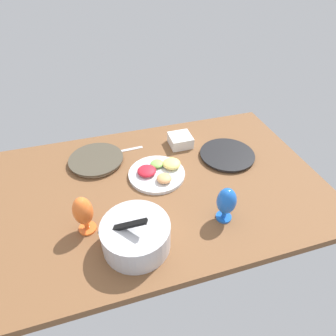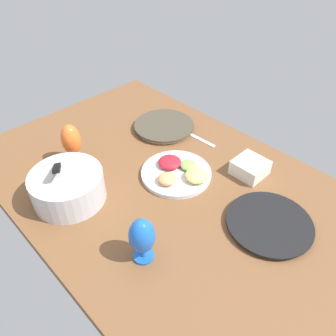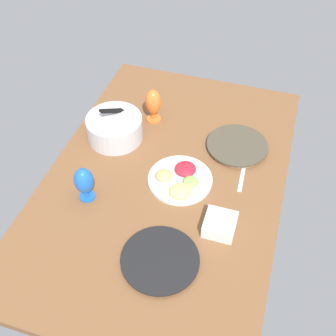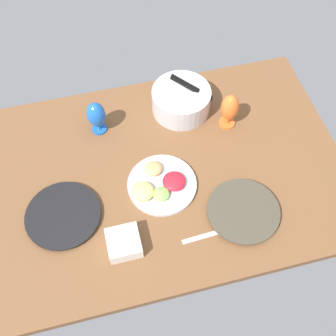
{
  "view_description": "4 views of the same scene",
  "coord_description": "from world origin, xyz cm",
  "px_view_note": "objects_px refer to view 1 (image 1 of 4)",
  "views": [
    {
      "loc": [
        26.27,
        100.55,
        97.15
      ],
      "look_at": [
        -4.78,
        -2.8,
        7.08
      ],
      "focal_mm": 30.73,
      "sensor_mm": 36.0,
      "label": 1
    },
    {
      "loc": [
        -71.13,
        66.48,
        89.91
      ],
      "look_at": [
        -0.53,
        -1.77,
        7.08
      ],
      "focal_mm": 35.4,
      "sensor_mm": 36.0,
      "label": 2
    },
    {
      "loc": [
        -120.72,
        -39.05,
        140.6
      ],
      "look_at": [
        -0.37,
        -1.46,
        7.08
      ],
      "focal_mm": 45.17,
      "sensor_mm": 36.0,
      "label": 3
    },
    {
      "loc": [
        -18.0,
        -88.81,
        148.29
      ],
      "look_at": [
        3.44,
        -3.43,
        7.08
      ],
      "focal_mm": 43.65,
      "sensor_mm": 36.0,
      "label": 4
    }
  ],
  "objects_px": {
    "mixing_bowl": "(136,235)",
    "fruit_platter": "(158,172)",
    "dinner_plate_left": "(227,155)",
    "dinner_plate_right": "(96,160)",
    "hurricane_glass_orange": "(83,212)",
    "square_bowl_white": "(180,140)",
    "hurricane_glass_blue": "(226,202)"
  },
  "relations": [
    {
      "from": "dinner_plate_left",
      "to": "square_bowl_white",
      "type": "relative_size",
      "value": 2.42
    },
    {
      "from": "dinner_plate_right",
      "to": "square_bowl_white",
      "type": "height_order",
      "value": "square_bowl_white"
    },
    {
      "from": "dinner_plate_left",
      "to": "hurricane_glass_blue",
      "type": "height_order",
      "value": "hurricane_glass_blue"
    },
    {
      "from": "fruit_platter",
      "to": "hurricane_glass_orange",
      "type": "xyz_separation_m",
      "value": [
        0.37,
        0.25,
        0.09
      ]
    },
    {
      "from": "dinner_plate_left",
      "to": "hurricane_glass_blue",
      "type": "relative_size",
      "value": 1.77
    },
    {
      "from": "mixing_bowl",
      "to": "fruit_platter",
      "type": "bearing_deg",
      "value": -116.65
    },
    {
      "from": "mixing_bowl",
      "to": "hurricane_glass_blue",
      "type": "xyz_separation_m",
      "value": [
        -0.39,
        -0.03,
        0.04
      ]
    },
    {
      "from": "hurricane_glass_orange",
      "to": "mixing_bowl",
      "type": "bearing_deg",
      "value": 143.33
    },
    {
      "from": "dinner_plate_left",
      "to": "fruit_platter",
      "type": "distance_m",
      "value": 0.41
    },
    {
      "from": "dinner_plate_left",
      "to": "dinner_plate_right",
      "type": "distance_m",
      "value": 0.72
    },
    {
      "from": "square_bowl_white",
      "to": "dinner_plate_right",
      "type": "bearing_deg",
      "value": 2.65
    },
    {
      "from": "dinner_plate_right",
      "to": "hurricane_glass_orange",
      "type": "height_order",
      "value": "hurricane_glass_orange"
    },
    {
      "from": "dinner_plate_right",
      "to": "hurricane_glass_orange",
      "type": "relative_size",
      "value": 1.6
    },
    {
      "from": "hurricane_glass_orange",
      "to": "hurricane_glass_blue",
      "type": "height_order",
      "value": "hurricane_glass_orange"
    },
    {
      "from": "dinner_plate_right",
      "to": "dinner_plate_left",
      "type": "bearing_deg",
      "value": 167.2
    },
    {
      "from": "mixing_bowl",
      "to": "fruit_platter",
      "type": "height_order",
      "value": "mixing_bowl"
    },
    {
      "from": "dinner_plate_left",
      "to": "mixing_bowl",
      "type": "height_order",
      "value": "mixing_bowl"
    },
    {
      "from": "fruit_platter",
      "to": "square_bowl_white",
      "type": "bearing_deg",
      "value": -131.14
    },
    {
      "from": "hurricane_glass_orange",
      "to": "square_bowl_white",
      "type": "height_order",
      "value": "hurricane_glass_orange"
    },
    {
      "from": "dinner_plate_right",
      "to": "fruit_platter",
      "type": "bearing_deg",
      "value": 145.82
    },
    {
      "from": "dinner_plate_left",
      "to": "square_bowl_white",
      "type": "distance_m",
      "value": 0.28
    },
    {
      "from": "hurricane_glass_orange",
      "to": "square_bowl_white",
      "type": "xyz_separation_m",
      "value": [
        -0.57,
        -0.47,
        -0.07
      ]
    },
    {
      "from": "hurricane_glass_orange",
      "to": "hurricane_glass_blue",
      "type": "bearing_deg",
      "value": 169.36
    },
    {
      "from": "dinner_plate_left",
      "to": "dinner_plate_right",
      "type": "bearing_deg",
      "value": -12.8
    },
    {
      "from": "dinner_plate_right",
      "to": "mixing_bowl",
      "type": "height_order",
      "value": "mixing_bowl"
    },
    {
      "from": "fruit_platter",
      "to": "hurricane_glass_blue",
      "type": "relative_size",
      "value": 1.69
    },
    {
      "from": "dinner_plate_left",
      "to": "fruit_platter",
      "type": "height_order",
      "value": "fruit_platter"
    },
    {
      "from": "hurricane_glass_blue",
      "to": "dinner_plate_left",
      "type": "bearing_deg",
      "value": -117.57
    },
    {
      "from": "hurricane_glass_blue",
      "to": "hurricane_glass_orange",
      "type": "bearing_deg",
      "value": -10.64
    },
    {
      "from": "hurricane_glass_orange",
      "to": "square_bowl_white",
      "type": "distance_m",
      "value": 0.74
    },
    {
      "from": "square_bowl_white",
      "to": "hurricane_glass_blue",
      "type": "bearing_deg",
      "value": 90.48
    },
    {
      "from": "dinner_plate_left",
      "to": "mixing_bowl",
      "type": "relative_size",
      "value": 1.09
    }
  ]
}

